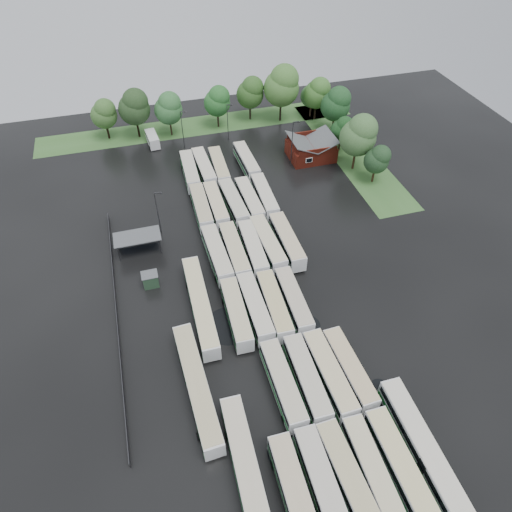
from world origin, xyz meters
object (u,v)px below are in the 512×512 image
object	(u,v)px
brick_building	(311,150)
minibus	(152,139)
artic_bus_east	(426,457)
artic_bus_west_a	(248,477)

from	to	relation	value
brick_building	minibus	xyz separation A→B (m)	(-34.38, 15.84, -0.35)
brick_building	minibus	size ratio (longest dim) A/B	1.56
brick_building	artic_bus_east	world-z (taller)	brick_building
artic_bus_west_a	brick_building	bearing A→B (deg)	64.87
brick_building	minibus	world-z (taller)	brick_building
artic_bus_east	minibus	xyz separation A→B (m)	(-22.53, 84.96, -0.51)
artic_bus_west_a	artic_bus_east	distance (m)	21.41
brick_building	artic_bus_east	xyz separation A→B (m)	(-11.85, -69.11, 0.16)
artic_bus_west_a	minibus	world-z (taller)	artic_bus_west_a
brick_building	artic_bus_west_a	world-z (taller)	brick_building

